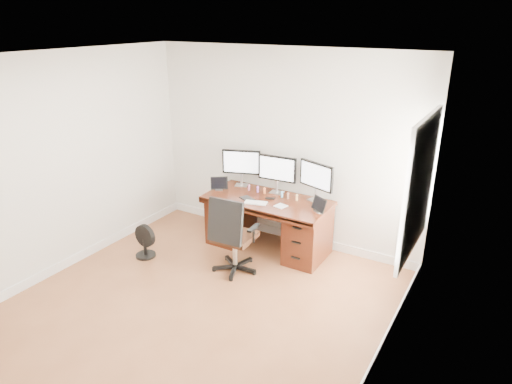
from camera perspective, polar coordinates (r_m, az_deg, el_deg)
The scene contains 21 objects.
ground at distance 5.20m, azimuth -8.73°, elevation -15.09°, with size 4.50×4.50×0.00m, color brown.
back_wall at distance 6.32m, azimuth 3.47°, elevation 5.51°, with size 4.00×0.10×2.70m, color silver.
right_wall at distance 3.78m, azimuth 15.67°, elevation -6.47°, with size 0.10×4.50×2.70m.
desk at distance 6.30m, azimuth 1.53°, elevation -3.71°, with size 1.70×0.80×0.75m.
office_chair at distance 5.76m, azimuth -2.89°, elevation -6.95°, with size 0.60×0.58×1.04m.
floor_fan at distance 6.33m, azimuth -13.77°, elevation -6.05°, with size 0.31×0.27×0.46m.
monitor_left at distance 6.52m, azimuth -1.85°, elevation 3.61°, with size 0.53×0.22×0.53m.
monitor_center at distance 6.24m, azimuth 2.65°, elevation 2.79°, with size 0.55×0.15×0.53m.
monitor_right at distance 6.01m, azimuth 7.54°, elevation 1.88°, with size 0.53×0.21×0.53m.
tablet_left at distance 6.45m, azimuth -4.67°, elevation 0.98°, with size 0.24×0.19×0.19m.
tablet_right at distance 5.76m, azimuth 7.84°, elevation -1.69°, with size 0.24×0.18×0.19m.
keyboard at distance 5.99m, azimuth -0.03°, elevation -1.35°, with size 0.30×0.13×0.01m, color white.
trackpad at distance 5.90m, azimuth 3.12°, elevation -1.76°, with size 0.14×0.14×0.01m, color silver.
drawing_tablet at distance 6.14m, azimuth -1.12°, elevation -0.82°, with size 0.20×0.13×0.01m, color black.
phone at distance 6.14m, azimuth 1.76°, elevation -0.80°, with size 0.13×0.06×0.01m, color black.
figurine_pink at distance 6.42m, azimuth -0.88°, elevation 0.63°, with size 0.04×0.04×0.09m.
figurine_purple at distance 6.35m, azimuth 0.22°, elevation 0.40°, with size 0.04×0.04×0.09m.
figurine_orange at distance 6.30m, azimuth 1.07°, elevation 0.22°, with size 0.04×0.04×0.09m.
figurine_blue at distance 6.18m, azimuth 3.27°, elevation -0.24°, with size 0.04×0.04×0.09m.
figurine_brown at distance 6.14m, azimuth 4.02°, elevation -0.40°, with size 0.04×0.04×0.09m.
figurine_yellow at distance 6.09m, azimuth 5.14°, elevation -0.63°, with size 0.04×0.04×0.09m.
Camera 1 is at (2.76, -3.18, 3.06)m, focal length 32.00 mm.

